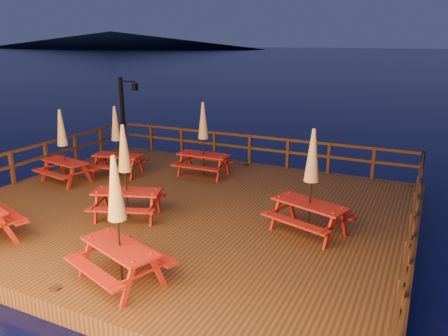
# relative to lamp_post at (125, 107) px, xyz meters

# --- Properties ---
(ground) EXTENTS (500.00, 500.00, 0.00)m
(ground) POSITION_rel_lamp_post_xyz_m (5.39, -4.55, -2.20)
(ground) COLOR black
(ground) RESTS_ON ground
(deck) EXTENTS (12.00, 10.00, 0.40)m
(deck) POSITION_rel_lamp_post_xyz_m (5.39, -4.55, -2.00)
(deck) COLOR #482417
(deck) RESTS_ON ground
(deck_piles) EXTENTS (11.44, 9.44, 1.40)m
(deck_piles) POSITION_rel_lamp_post_xyz_m (5.39, -4.55, -2.50)
(deck_piles) COLOR #342210
(deck_piles) RESTS_ON ground
(railing) EXTENTS (11.80, 9.75, 1.10)m
(railing) POSITION_rel_lamp_post_xyz_m (5.39, -2.77, -1.03)
(railing) COLOR #342210
(railing) RESTS_ON deck
(lamp_post) EXTENTS (0.85, 0.18, 3.00)m
(lamp_post) POSITION_rel_lamp_post_xyz_m (0.00, 0.00, 0.00)
(lamp_post) COLOR black
(lamp_post) RESTS_ON deck
(headland_left) EXTENTS (180.00, 84.00, 9.00)m
(headland_left) POSITION_rel_lamp_post_xyz_m (-154.61, 185.45, 2.30)
(headland_left) COLOR black
(headland_left) RESTS_ON ground
(picnic_table_1) EXTENTS (1.85, 1.61, 2.36)m
(picnic_table_1) POSITION_rel_lamp_post_xyz_m (1.89, -2.95, -0.57)
(picnic_table_1) COLOR maroon
(picnic_table_1) RESTS_ON deck
(picnic_table_2) EXTENTS (1.89, 1.65, 2.38)m
(picnic_table_2) POSITION_rel_lamp_post_xyz_m (0.86, -4.31, -0.56)
(picnic_table_2) COLOR maroon
(picnic_table_2) RESTS_ON deck
(picnic_table_3) EXTENTS (1.78, 1.47, 2.50)m
(picnic_table_3) POSITION_rel_lamp_post_xyz_m (4.54, -1.73, -0.50)
(picnic_table_3) COLOR maroon
(picnic_table_3) RESTS_ON deck
(picnic_table_4) EXTENTS (2.10, 1.91, 2.46)m
(picnic_table_4) POSITION_rel_lamp_post_xyz_m (4.52, -5.83, -0.52)
(picnic_table_4) COLOR maroon
(picnic_table_4) RESTS_ON deck
(picnic_table_5) EXTENTS (2.12, 1.92, 2.50)m
(picnic_table_5) POSITION_rel_lamp_post_xyz_m (6.35, -8.40, -0.50)
(picnic_table_5) COLOR maroon
(picnic_table_5) RESTS_ON deck
(picnic_table_6) EXTENTS (2.15, 1.95, 2.54)m
(picnic_table_6) POSITION_rel_lamp_post_xyz_m (8.99, -4.70, -0.47)
(picnic_table_6) COLOR maroon
(picnic_table_6) RESTS_ON deck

